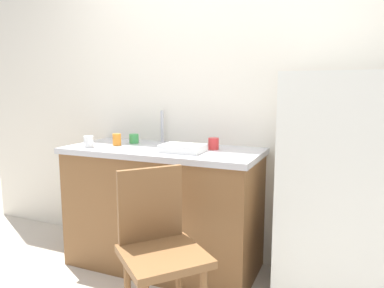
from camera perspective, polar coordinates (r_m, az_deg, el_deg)
back_wall at (r=2.76m, az=5.07°, el=8.28°), size 4.80×0.10×2.58m
cabinet_base at (r=2.71m, az=-4.51°, el=-10.32°), size 1.37×0.60×0.85m
countertop at (r=2.60m, az=-4.63°, el=-1.04°), size 1.41×0.64×0.04m
faucet at (r=2.86m, az=-4.71°, el=2.78°), size 0.02×0.02×0.25m
refrigerator at (r=2.36m, az=21.62°, el=-6.85°), size 0.63×0.58×1.40m
chair at (r=1.96m, az=-5.19°, el=-15.71°), size 0.56×0.56×0.89m
dish_tray at (r=2.42m, az=-1.45°, el=-0.66°), size 0.28×0.20×0.05m
cup_green at (r=2.85m, az=-9.12°, el=0.84°), size 0.07×0.07×0.07m
cup_red at (r=2.53m, az=3.41°, el=0.06°), size 0.07×0.07×0.08m
cup_white at (r=2.72m, az=-15.96°, el=0.37°), size 0.07×0.07×0.08m
cup_orange at (r=2.76m, az=-11.75°, el=0.69°), size 0.06×0.06×0.09m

